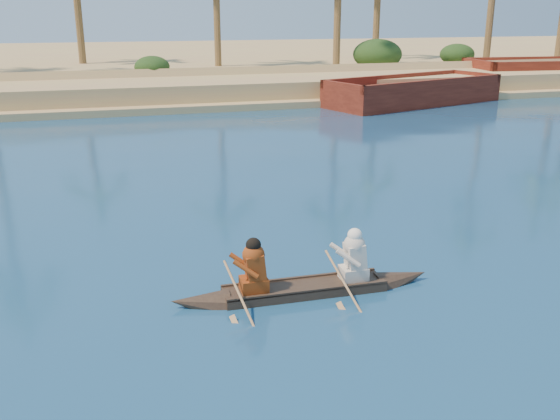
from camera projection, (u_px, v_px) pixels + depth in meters
name	position (u px, v px, depth m)	size (l,w,h in m)	color
sandy_embankment	(224.00, 63.00, 56.54)	(150.00, 51.00, 1.50)	tan
shrub_cluster	(269.00, 70.00, 42.28)	(100.00, 6.00, 2.40)	#1D3112
canoe	(305.00, 280.00, 11.70)	(5.05, 0.78, 1.39)	#3C2D20
barge_mid	(413.00, 93.00, 35.37)	(11.23, 6.63, 1.78)	maroon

